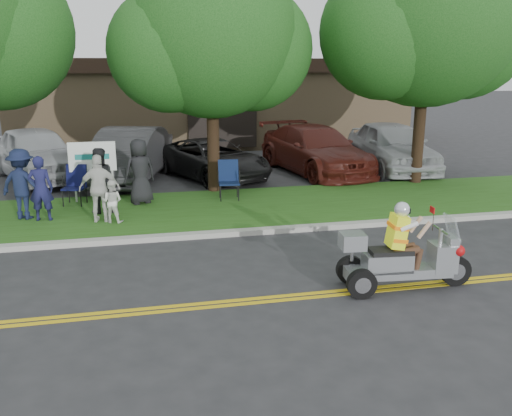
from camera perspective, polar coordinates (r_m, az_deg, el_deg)
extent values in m
plane|color=#28282B|center=(9.52, -1.18, -8.56)|extent=(120.00, 120.00, 0.00)
cube|color=gold|center=(9.00, -0.44, -9.97)|extent=(60.00, 0.10, 0.01)
cube|color=gold|center=(9.14, -0.66, -9.56)|extent=(60.00, 0.10, 0.01)
cube|color=#A8A89E|center=(12.32, -3.97, -2.73)|extent=(60.00, 0.25, 0.12)
cube|color=#275015|center=(14.36, -5.26, -0.19)|extent=(60.00, 4.00, 0.10)
cube|color=#9E7F5B|center=(27.86, -4.91, 11.26)|extent=(18.00, 8.00, 4.00)
cube|color=black|center=(23.80, -3.65, 14.75)|extent=(18.00, 0.30, 0.60)
cylinder|color=#332114|center=(16.00, -4.57, 8.86)|extent=(0.36, 0.36, 4.20)
sphere|color=#154513|center=(15.93, -4.77, 18.01)|extent=(4.80, 4.80, 4.80)
sphere|color=#154513|center=(16.42, -0.55, 16.40)|extent=(3.60, 3.60, 3.60)
sphere|color=#154513|center=(15.59, -9.17, 16.01)|extent=(3.36, 3.36, 3.36)
cylinder|color=#332114|center=(17.88, 16.93, 9.81)|extent=(0.36, 0.36, 4.76)
sphere|color=#154513|center=(17.88, 17.67, 19.06)|extent=(5.60, 5.60, 5.60)
sphere|color=#154513|center=(18.82, 20.94, 16.99)|extent=(4.20, 4.20, 4.20)
sphere|color=#154513|center=(17.02, 13.57, 17.55)|extent=(3.92, 3.92, 3.92)
cylinder|color=silver|center=(15.60, -18.47, 2.19)|extent=(0.06, 0.06, 1.10)
cylinder|color=silver|center=(15.52, -14.80, 2.41)|extent=(0.06, 0.06, 1.10)
cube|color=white|center=(15.40, -16.86, 5.20)|extent=(1.25, 0.06, 0.80)
cylinder|color=black|center=(10.21, 20.26, -6.22)|extent=(0.55, 0.18, 0.54)
cylinder|color=black|center=(9.26, 11.07, -7.86)|extent=(0.52, 0.18, 0.51)
cylinder|color=black|center=(9.83, 9.90, -6.42)|extent=(0.52, 0.18, 0.51)
cube|color=#9DA0A6|center=(9.79, 15.06, -6.47)|extent=(1.75, 0.57, 0.16)
cube|color=#9DA0A6|center=(9.63, 13.63, -5.54)|extent=(0.85, 0.49, 0.32)
cube|color=black|center=(9.58, 13.96, -4.46)|extent=(0.76, 0.44, 0.09)
cube|color=#9DA0A6|center=(10.00, 19.01, -4.89)|extent=(0.45, 0.47, 0.50)
cube|color=silver|center=(9.90, 19.93, -1.98)|extent=(0.21, 0.43, 0.44)
cube|color=#9DA0A6|center=(9.29, 10.13, -3.43)|extent=(0.44, 0.42, 0.27)
sphere|color=#B20C0F|center=(9.94, 20.49, -4.17)|extent=(0.20, 0.20, 0.20)
cube|color=#CCDA17|center=(9.50, 14.66, -2.36)|extent=(0.34, 0.39, 0.59)
sphere|color=silver|center=(9.42, 15.11, -0.14)|extent=(0.26, 0.26, 0.26)
cylinder|color=black|center=(14.93, -3.73, 1.53)|extent=(0.03, 0.03, 0.45)
cylinder|color=black|center=(14.96, -1.84, 1.59)|extent=(0.03, 0.03, 0.45)
cylinder|color=black|center=(15.37, -3.83, 1.93)|extent=(0.03, 0.03, 0.45)
cylinder|color=black|center=(15.40, -1.99, 1.98)|extent=(0.03, 0.03, 0.45)
cube|color=#0D1B40|center=(15.11, -2.86, 2.63)|extent=(0.62, 0.57, 0.04)
cube|color=#0D1B40|center=(15.29, -2.94, 3.96)|extent=(0.58, 0.22, 0.61)
cylinder|color=black|center=(15.25, -19.67, 0.94)|extent=(0.03, 0.03, 0.44)
cylinder|color=black|center=(15.08, -17.96, 0.93)|extent=(0.03, 0.03, 0.44)
cylinder|color=black|center=(15.65, -19.08, 1.34)|extent=(0.03, 0.03, 0.44)
cylinder|color=black|center=(15.48, -17.41, 1.34)|extent=(0.03, 0.03, 0.44)
cube|color=#0D103E|center=(15.32, -18.60, 1.98)|extent=(0.67, 0.63, 0.04)
cube|color=#0D103E|center=(15.48, -18.38, 3.28)|extent=(0.58, 0.30, 0.60)
imported|color=#1A1B49|center=(13.99, -21.72, 1.93)|extent=(0.60, 0.42, 1.58)
imported|color=black|center=(14.25, -16.19, 2.79)|extent=(0.88, 0.73, 1.66)
imported|color=silver|center=(13.42, -16.14, 1.99)|extent=(0.98, 0.46, 1.63)
imported|color=#151D3B|center=(14.31, -23.39, 2.33)|extent=(1.28, 1.03, 1.73)
imported|color=black|center=(14.91, -12.13, 3.78)|extent=(1.01, 0.84, 1.76)
imported|color=silver|center=(13.34, -14.92, 0.68)|extent=(0.60, 0.54, 1.03)
imported|color=#AEAFB5|center=(19.63, -22.11, 5.36)|extent=(3.96, 5.58, 1.76)
imported|color=#343437|center=(18.43, -13.31, 5.44)|extent=(3.27, 5.55, 1.73)
imported|color=black|center=(18.45, -4.60, 5.15)|extent=(3.98, 5.22, 1.32)
imported|color=#4C1811|center=(19.47, 6.27, 6.13)|extent=(3.30, 6.00, 1.65)
imported|color=#A2A4A9|center=(20.31, 14.09, 6.34)|extent=(2.59, 5.42, 1.79)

